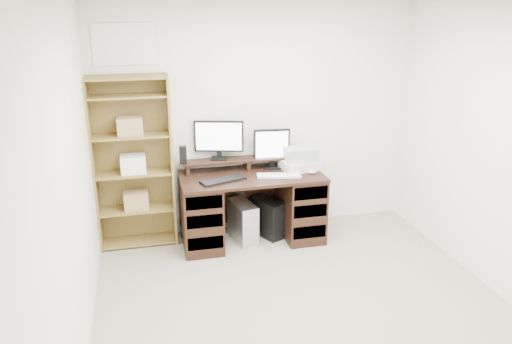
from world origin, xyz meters
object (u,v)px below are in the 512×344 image
object	(u,v)px
desk	(251,206)
monitor_wide	(219,138)
tower_black	(267,217)
bookshelf	(133,162)
printer	(300,165)
tower_silver	(243,221)
monitor_small	(272,147)

from	to	relation	value
desk	monitor_wide	size ratio (longest dim) A/B	2.90
tower_black	bookshelf	world-z (taller)	bookshelf
monitor_wide	printer	bearing A→B (deg)	1.97
printer	tower_silver	xyz separation A→B (m)	(-0.66, -0.04, -0.58)
tower_silver	tower_black	xyz separation A→B (m)	(0.29, 0.05, -0.01)
tower_black	desk	bearing A→B (deg)	173.80
tower_silver	bookshelf	bearing A→B (deg)	157.02
printer	tower_silver	distance (m)	0.88
tower_silver	bookshelf	xyz separation A→B (m)	(-1.10, 0.19, 0.70)
desk	tower_silver	xyz separation A→B (m)	(-0.10, 0.02, -0.17)
monitor_wide	tower_black	world-z (taller)	monitor_wide
printer	tower_black	bearing A→B (deg)	167.91
monitor_wide	monitor_small	distance (m)	0.58
printer	tower_silver	size ratio (longest dim) A/B	0.93
tower_silver	printer	bearing A→B (deg)	-9.36
monitor_small	tower_silver	xyz separation A→B (m)	(-0.36, -0.16, -0.77)
monitor_wide	bookshelf	size ratio (longest dim) A/B	0.29
desk	bookshelf	distance (m)	1.33
tower_black	printer	bearing A→B (deg)	-25.84
monitor_small	printer	xyz separation A→B (m)	(0.29, -0.12, -0.18)
monitor_wide	bookshelf	world-z (taller)	bookshelf
desk	printer	world-z (taller)	printer
desk	tower_silver	size ratio (longest dim) A/B	3.49
desk	bookshelf	world-z (taller)	bookshelf
monitor_wide	printer	xyz separation A→B (m)	(0.85, -0.20, -0.30)
monitor_small	bookshelf	distance (m)	1.47
printer	desk	bearing A→B (deg)	174.86
monitor_small	bookshelf	size ratio (longest dim) A/B	0.24
tower_silver	monitor_small	bearing A→B (deg)	11.20
monitor_small	tower_black	bearing A→B (deg)	-118.39
tower_silver	desk	bearing A→B (deg)	-23.49
monitor_small	bookshelf	xyz separation A→B (m)	(-1.47, 0.03, -0.07)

